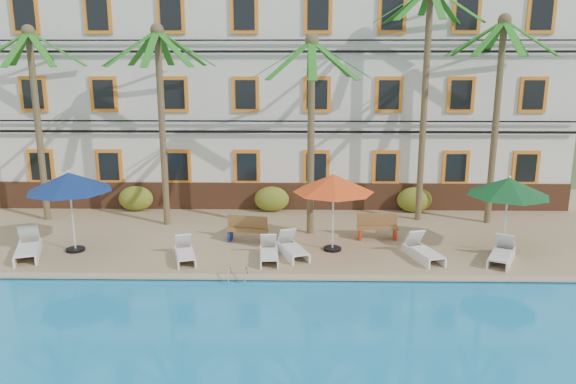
{
  "coord_description": "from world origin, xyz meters",
  "views": [
    {
      "loc": [
        0.71,
        -16.87,
        6.86
      ],
      "look_at": [
        0.35,
        3.0,
        2.0
      ],
      "focal_mm": 35.0,
      "sensor_mm": 36.0,
      "label": 1
    }
  ],
  "objects_px": {
    "palm_e": "(498,93)",
    "bench_right": "(377,226)",
    "lounger_c": "(269,253)",
    "pool_ladder": "(238,279)",
    "palm_a": "(35,98)",
    "palm_d": "(426,74)",
    "bench_left": "(248,229)",
    "lounger_b": "(185,253)",
    "palm_c": "(311,108)",
    "umbrella_green": "(509,187)",
    "lounger_f": "(502,254)",
    "umbrella_red": "(334,184)",
    "lounger_a": "(28,248)",
    "lounger_e": "(423,251)",
    "palm_b": "(161,99)",
    "lounger_d": "(292,248)",
    "umbrella_blue": "(69,182)"
  },
  "relations": [
    {
      "from": "palm_b",
      "to": "lounger_a",
      "type": "height_order",
      "value": "palm_b"
    },
    {
      "from": "palm_c",
      "to": "palm_d",
      "type": "height_order",
      "value": "palm_d"
    },
    {
      "from": "lounger_e",
      "to": "umbrella_green",
      "type": "bearing_deg",
      "value": 11.5
    },
    {
      "from": "palm_e",
      "to": "bench_right",
      "type": "xyz_separation_m",
      "value": [
        -4.75,
        -2.13,
        -4.74
      ]
    },
    {
      "from": "palm_c",
      "to": "umbrella_red",
      "type": "relative_size",
      "value": 2.65
    },
    {
      "from": "lounger_c",
      "to": "pool_ladder",
      "type": "relative_size",
      "value": 2.29
    },
    {
      "from": "palm_a",
      "to": "lounger_f",
      "type": "relative_size",
      "value": 4.1
    },
    {
      "from": "umbrella_red",
      "to": "bench_right",
      "type": "relative_size",
      "value": 1.84
    },
    {
      "from": "umbrella_green",
      "to": "lounger_f",
      "type": "height_order",
      "value": "umbrella_green"
    },
    {
      "from": "palm_a",
      "to": "palm_b",
      "type": "relative_size",
      "value": 1.0
    },
    {
      "from": "umbrella_green",
      "to": "lounger_e",
      "type": "height_order",
      "value": "umbrella_green"
    },
    {
      "from": "palm_e",
      "to": "umbrella_green",
      "type": "height_order",
      "value": "palm_e"
    },
    {
      "from": "lounger_f",
      "to": "bench_right",
      "type": "xyz_separation_m",
      "value": [
        -3.76,
        2.37,
        0.19
      ]
    },
    {
      "from": "palm_a",
      "to": "lounger_c",
      "type": "height_order",
      "value": "palm_a"
    },
    {
      "from": "umbrella_green",
      "to": "bench_right",
      "type": "height_order",
      "value": "umbrella_green"
    },
    {
      "from": "pool_ladder",
      "to": "palm_c",
      "type": "bearing_deg",
      "value": 63.66
    },
    {
      "from": "palm_e",
      "to": "bench_right",
      "type": "height_order",
      "value": "palm_e"
    },
    {
      "from": "lounger_e",
      "to": "lounger_a",
      "type": "bearing_deg",
      "value": -179.9
    },
    {
      "from": "palm_a",
      "to": "palm_e",
      "type": "xyz_separation_m",
      "value": [
        18.03,
        -0.1,
        0.22
      ]
    },
    {
      "from": "lounger_a",
      "to": "lounger_d",
      "type": "height_order",
      "value": "lounger_a"
    },
    {
      "from": "pool_ladder",
      "to": "lounger_d",
      "type": "bearing_deg",
      "value": 52.33
    },
    {
      "from": "lounger_c",
      "to": "bench_right",
      "type": "relative_size",
      "value": 1.13
    },
    {
      "from": "lounger_c",
      "to": "lounger_d",
      "type": "xyz_separation_m",
      "value": [
        0.76,
        0.44,
        0.01
      ]
    },
    {
      "from": "lounger_d",
      "to": "lounger_f",
      "type": "xyz_separation_m",
      "value": [
        6.88,
        -0.48,
        0.01
      ]
    },
    {
      "from": "lounger_c",
      "to": "lounger_f",
      "type": "distance_m",
      "value": 7.65
    },
    {
      "from": "palm_c",
      "to": "umbrella_green",
      "type": "distance_m",
      "value": 7.31
    },
    {
      "from": "palm_d",
      "to": "pool_ladder",
      "type": "xyz_separation_m",
      "value": [
        -6.77,
        -6.48,
        -5.91
      ]
    },
    {
      "from": "palm_a",
      "to": "lounger_c",
      "type": "bearing_deg",
      "value": -25.87
    },
    {
      "from": "umbrella_red",
      "to": "lounger_b",
      "type": "bearing_deg",
      "value": -167.78
    },
    {
      "from": "palm_c",
      "to": "lounger_c",
      "type": "height_order",
      "value": "palm_c"
    },
    {
      "from": "palm_d",
      "to": "lounger_f",
      "type": "distance_m",
      "value": 7.64
    },
    {
      "from": "palm_c",
      "to": "lounger_d",
      "type": "relative_size",
      "value": 3.95
    },
    {
      "from": "palm_d",
      "to": "lounger_c",
      "type": "height_order",
      "value": "palm_d"
    },
    {
      "from": "lounger_a",
      "to": "lounger_f",
      "type": "relative_size",
      "value": 1.12
    },
    {
      "from": "palm_d",
      "to": "lounger_b",
      "type": "xyz_separation_m",
      "value": [
        -8.7,
        -4.88,
        -5.65
      ]
    },
    {
      "from": "lounger_a",
      "to": "lounger_e",
      "type": "height_order",
      "value": "lounger_a"
    },
    {
      "from": "palm_d",
      "to": "bench_left",
      "type": "distance_m",
      "value": 9.17
    },
    {
      "from": "palm_e",
      "to": "bench_left",
      "type": "distance_m",
      "value": 10.92
    },
    {
      "from": "palm_c",
      "to": "umbrella_blue",
      "type": "height_order",
      "value": "palm_c"
    },
    {
      "from": "lounger_e",
      "to": "bench_left",
      "type": "bearing_deg",
      "value": 163.99
    },
    {
      "from": "palm_c",
      "to": "umbrella_green",
      "type": "height_order",
      "value": "palm_c"
    },
    {
      "from": "umbrella_red",
      "to": "palm_d",
      "type": "bearing_deg",
      "value": 45.37
    },
    {
      "from": "lounger_b",
      "to": "pool_ladder",
      "type": "height_order",
      "value": "lounger_b"
    },
    {
      "from": "palm_b",
      "to": "palm_c",
      "type": "bearing_deg",
      "value": -10.41
    },
    {
      "from": "lounger_c",
      "to": "bench_right",
      "type": "xyz_separation_m",
      "value": [
        3.89,
        2.33,
        0.21
      ]
    },
    {
      "from": "palm_a",
      "to": "pool_ladder",
      "type": "bearing_deg",
      "value": -36.03
    },
    {
      "from": "palm_c",
      "to": "lounger_e",
      "type": "bearing_deg",
      "value": -36.45
    },
    {
      "from": "bench_left",
      "to": "lounger_e",
      "type": "bearing_deg",
      "value": -16.01
    },
    {
      "from": "bench_right",
      "to": "lounger_c",
      "type": "bearing_deg",
      "value": -149.14
    },
    {
      "from": "palm_c",
      "to": "umbrella_red",
      "type": "bearing_deg",
      "value": -68.92
    }
  ]
}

